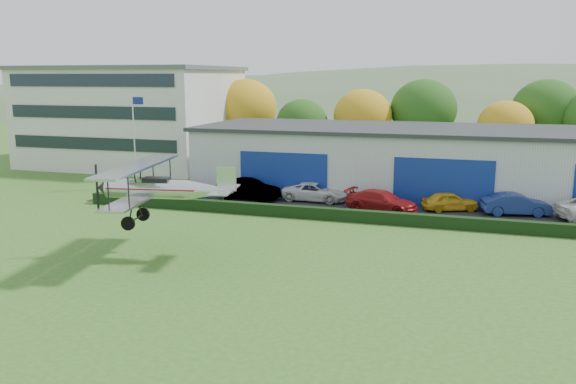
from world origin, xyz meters
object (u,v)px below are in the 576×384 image
(car_3, at_px, (381,201))
(car_1, at_px, (249,189))
(biplane, at_px, (159,187))
(car_5, at_px, (516,204))
(car_0, at_px, (183,189))
(car_2, at_px, (315,192))
(office_block, at_px, (134,116))
(car_4, at_px, (450,201))
(flagpole, at_px, (135,133))
(hangar, at_px, (447,161))

(car_3, bearing_deg, car_1, 98.14)
(car_3, bearing_deg, biplane, 159.55)
(car_5, bearing_deg, car_0, 83.20)
(car_1, bearing_deg, car_2, -75.55)
(car_0, bearing_deg, car_1, -61.60)
(car_1, xyz_separation_m, car_2, (5.01, 1.03, -0.11))
(car_5, bearing_deg, car_3, 89.61)
(office_block, height_order, biplane, office_block)
(car_1, bearing_deg, car_4, -84.68)
(car_2, distance_m, biplane, 16.79)
(car_5, bearing_deg, car_2, 77.25)
(flagpole, bearing_deg, car_4, -1.76)
(hangar, xyz_separation_m, office_block, (-33.00, 7.02, 2.56))
(car_0, height_order, biplane, biplane)
(car_1, xyz_separation_m, car_5, (19.27, 0.57, -0.06))
(car_3, bearing_deg, office_block, 76.00)
(car_1, xyz_separation_m, car_3, (10.34, -1.09, -0.06))
(car_4, bearing_deg, car_0, 73.47)
(car_4, bearing_deg, hangar, -16.81)
(car_2, xyz_separation_m, car_4, (9.91, -0.39, -0.02))
(hangar, xyz_separation_m, car_1, (-14.34, -7.40, -1.81))
(car_3, distance_m, car_5, 9.08)
(car_0, bearing_deg, flagpole, 80.10)
(hangar, distance_m, biplane, 26.15)
(flagpole, height_order, car_3, flagpole)
(car_5, bearing_deg, car_1, 80.78)
(car_5, bearing_deg, office_block, 59.02)
(flagpole, height_order, car_5, flagpole)
(car_1, distance_m, biplane, 15.24)
(car_2, xyz_separation_m, car_3, (5.33, -2.12, 0.05))
(car_2, bearing_deg, hangar, -54.13)
(office_block, height_order, car_2, office_block)
(hangar, xyz_separation_m, biplane, (-13.55, -22.34, 1.11))
(flagpole, height_order, car_2, flagpole)
(hangar, bearing_deg, car_2, -145.66)
(car_3, relative_size, car_5, 1.13)
(office_block, relative_size, car_1, 4.25)
(car_4, relative_size, biplane, 0.45)
(hangar, bearing_deg, biplane, -121.25)
(car_1, bearing_deg, hangar, -59.84)
(flagpole, xyz_separation_m, car_2, (15.55, -0.40, -4.05))
(car_0, xyz_separation_m, biplane, (5.76, -13.76, 2.98))
(office_block, height_order, flagpole, office_block)
(car_0, bearing_deg, car_4, -69.68)
(office_block, relative_size, flagpole, 2.57)
(office_block, bearing_deg, car_4, -22.31)
(car_1, distance_m, car_5, 19.28)
(office_block, relative_size, car_3, 4.05)
(hangar, height_order, car_2, hangar)
(car_0, xyz_separation_m, car_1, (4.97, 1.17, 0.06))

